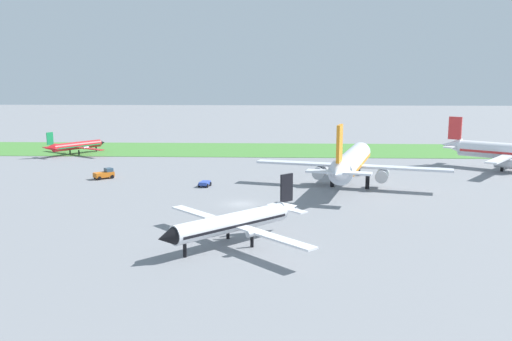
# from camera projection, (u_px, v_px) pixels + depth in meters

# --- Properties ---
(ground_plane) EXTENTS (600.00, 600.00, 0.00)m
(ground_plane) POSITION_uv_depth(u_px,v_px,m) (241.00, 204.00, 81.38)
(ground_plane) COLOR gray
(grass_taxiway_strip) EXTENTS (360.00, 28.00, 0.08)m
(grass_taxiway_strip) POSITION_uv_depth(u_px,v_px,m) (257.00, 150.00, 142.80)
(grass_taxiway_strip) COLOR #478438
(grass_taxiway_strip) RESTS_ON ground_plane
(airplane_parked_jet_far) EXTENTS (25.47, 25.21, 10.50)m
(airplane_parked_jet_far) POSITION_uv_depth(u_px,v_px,m) (512.00, 152.00, 110.73)
(airplane_parked_jet_far) COLOR white
(airplane_parked_jet_far) RESTS_ON ground_plane
(airplane_midfield_jet) EXTENTS (33.20, 32.83, 11.96)m
(airplane_midfield_jet) POSITION_uv_depth(u_px,v_px,m) (351.00, 162.00, 93.73)
(airplane_midfield_jet) COLOR silver
(airplane_midfield_jet) RESTS_ON ground_plane
(airplane_taxiing_turboprop) EXTENTS (17.54, 15.42, 6.11)m
(airplane_taxiing_turboprop) POSITION_uv_depth(u_px,v_px,m) (76.00, 146.00, 133.76)
(airplane_taxiing_turboprop) COLOR red
(airplane_taxiing_turboprop) RESTS_ON ground_plane
(airplane_foreground_turboprop) EXTENTS (17.78, 18.18, 7.17)m
(airplane_foreground_turboprop) POSITION_uv_depth(u_px,v_px,m) (235.00, 222.00, 61.39)
(airplane_foreground_turboprop) COLOR white
(airplane_foreground_turboprop) RESTS_ON ground_plane
(baggage_cart_near_gate) EXTENTS (2.17, 2.67, 0.90)m
(baggage_cart_near_gate) POSITION_uv_depth(u_px,v_px,m) (205.00, 183.00, 94.41)
(baggage_cart_near_gate) COLOR #334FB2
(baggage_cart_near_gate) RESTS_ON ground_plane
(pushback_tug_midfield) EXTENTS (3.88, 3.74, 1.95)m
(pushback_tug_midfield) POSITION_uv_depth(u_px,v_px,m) (105.00, 174.00, 101.83)
(pushback_tug_midfield) COLOR orange
(pushback_tug_midfield) RESTS_ON ground_plane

